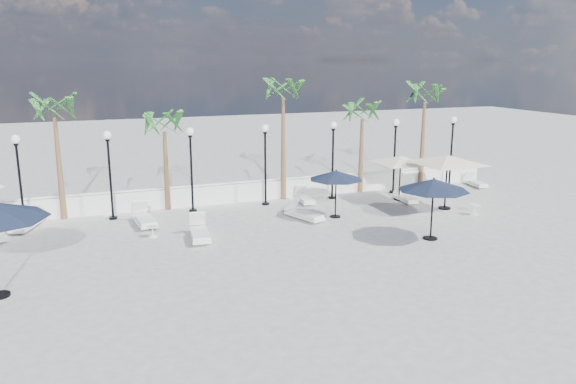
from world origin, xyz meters
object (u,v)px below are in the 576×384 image
object	(u,v)px
lounger_6	(405,198)
lounger_7	(475,182)
parasol_cream_sq_b	(401,156)
parasol_navy_right	(434,185)
lounger_2	(144,219)
lounger_3	(199,232)
parasol_cream_sq_a	(448,155)
lounger_0	(27,223)
lounger_5	(304,214)
parasol_navy_mid	(336,175)
lounger_4	(304,198)

from	to	relation	value
lounger_6	lounger_7	distance (m)	5.72
parasol_cream_sq_b	parasol_navy_right	bearing A→B (deg)	-110.71
lounger_2	lounger_3	size ratio (longest dim) A/B	1.00
parasol_navy_right	parasol_cream_sq_a	distance (m)	4.89
lounger_0	lounger_5	bearing A→B (deg)	5.75
lounger_7	parasol_navy_mid	bearing A→B (deg)	-156.29
lounger_3	lounger_0	bearing A→B (deg)	155.56
lounger_6	lounger_7	xyz separation A→B (m)	(5.48, 1.63, 0.01)
lounger_6	parasol_cream_sq_a	distance (m)	3.07
lounger_6	lounger_4	bearing A→B (deg)	163.73
lounger_0	parasol_navy_right	size ratio (longest dim) A/B	0.78
lounger_3	parasol_navy_mid	size ratio (longest dim) A/B	0.92
lounger_7	parasol_navy_right	bearing A→B (deg)	-130.50
parasol_navy_right	parasol_cream_sq_a	xyz separation A→B (m)	(3.28, 3.61, 0.37)
lounger_2	lounger_4	distance (m)	7.80
lounger_2	lounger_4	xyz separation A→B (m)	(7.71, 1.12, -0.04)
lounger_7	parasol_cream_sq_a	xyz separation A→B (m)	(-4.47, -3.40, 2.29)
lounger_4	lounger_5	distance (m)	2.96
lounger_7	parasol_navy_mid	xyz separation A→B (m)	(-9.84, -2.89, 1.65)
lounger_4	lounger_7	distance (m)	10.12
lounger_7	lounger_2	bearing A→B (deg)	-169.08
lounger_7	parasol_cream_sq_a	distance (m)	6.06
lounger_2	parasol_cream_sq_b	size ratio (longest dim) A/B	0.47
lounger_0	lounger_2	bearing A→B (deg)	5.73
lounger_2	parasol_cream_sq_a	bearing A→B (deg)	-15.13
lounger_6	parasol_navy_right	world-z (taller)	parasol_navy_right
parasol_navy_right	lounger_3	bearing A→B (deg)	158.98
lounger_4	parasol_cream_sq_b	world-z (taller)	parasol_cream_sq_b
lounger_2	lounger_7	size ratio (longest dim) A/B	1.22
lounger_0	parasol_cream_sq_b	bearing A→B (deg)	15.65
lounger_5	parasol_cream_sq_a	bearing A→B (deg)	-25.93
lounger_3	parasol_navy_right	xyz separation A→B (m)	(8.33, -3.20, 1.87)
lounger_4	parasol_cream_sq_b	bearing A→B (deg)	-8.97
lounger_6	lounger_7	world-z (taller)	lounger_7
lounger_2	parasol_cream_sq_a	size ratio (longest dim) A/B	0.40
parasol_navy_mid	parasol_navy_right	world-z (taller)	parasol_navy_right
lounger_5	parasol_navy_mid	bearing A→B (deg)	-26.66
lounger_7	lounger_6	bearing A→B (deg)	-156.13
lounger_3	parasol_navy_right	world-z (taller)	parasol_navy_right
lounger_2	lounger_5	bearing A→B (deg)	-19.25
lounger_3	lounger_4	size ratio (longest dim) A/B	1.18
lounger_2	lounger_3	bearing A→B (deg)	-62.19
lounger_0	parasol_navy_right	bearing A→B (deg)	-6.02
lounger_4	lounger_5	world-z (taller)	lounger_5
lounger_6	parasol_cream_sq_b	distance (m)	2.02
lounger_2	lounger_4	size ratio (longest dim) A/B	1.18
parasol_cream_sq_a	lounger_7	bearing A→B (deg)	37.28
lounger_7	parasol_navy_mid	distance (m)	10.39
lounger_5	parasol_cream_sq_a	distance (m)	7.19
lounger_0	parasol_navy_mid	bearing A→B (deg)	6.58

